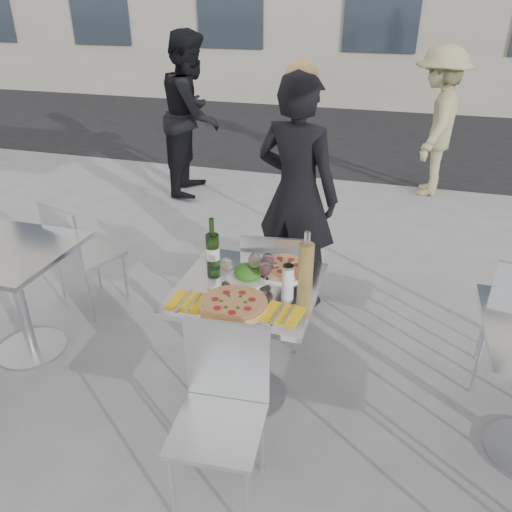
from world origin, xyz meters
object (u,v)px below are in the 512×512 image
(pizza_near, at_px, (233,304))
(pizza_far, at_px, (283,268))
(carafe, at_px, (306,262))
(sugar_shaker, at_px, (288,275))
(main_table, at_px, (248,320))
(chair_far, at_px, (274,280))
(salad_plate, at_px, (248,274))
(wineglass_red_b, at_px, (268,262))
(pedestrian_a, at_px, (192,115))
(wineglass_white_b, at_px, (255,261))
(napkin_left, at_px, (188,301))
(side_chair_lfar, at_px, (77,250))
(wine_bottle, at_px, (213,249))
(wineglass_red_a, at_px, (265,270))
(chair_near, at_px, (222,401))
(napkin_right, at_px, (282,314))
(side_table_left, at_px, (14,280))
(woman_diner, at_px, (297,195))
(pedestrian_b, at_px, (436,123))
(wineglass_white_a, at_px, (227,266))

(pizza_near, distance_m, pizza_far, 0.44)
(carafe, relative_size, sugar_shaker, 2.71)
(main_table, bearing_deg, chair_far, 89.32)
(carafe, bearing_deg, salad_plate, -168.18)
(salad_plate, relative_size, wineglass_red_b, 1.40)
(pedestrian_a, bearing_deg, salad_plate, -160.46)
(wineglass_white_b, distance_m, napkin_left, 0.41)
(side_chair_lfar, relative_size, wine_bottle, 2.85)
(wineglass_red_a, bearing_deg, wineglass_red_b, 97.40)
(main_table, height_order, pizza_near, pizza_near)
(chair_near, distance_m, wineglass_white_b, 0.74)
(wineglass_white_b, height_order, napkin_left, wineglass_white_b)
(wineglass_red_a, height_order, napkin_left, wineglass_red_a)
(wine_bottle, bearing_deg, napkin_right, -35.07)
(wineglass_white_b, bearing_deg, side_table_left, -177.15)
(woman_diner, distance_m, carafe, 1.03)
(wineglass_red_a, bearing_deg, salad_plate, 151.72)
(pedestrian_b, height_order, carafe, pedestrian_b)
(carafe, relative_size, wineglass_red_a, 1.84)
(wineglass_white_b, bearing_deg, chair_near, -86.11)
(chair_far, xyz_separation_m, salad_plate, (-0.03, -0.46, 0.29))
(chair_near, xyz_separation_m, wineglass_red_b, (0.02, 0.66, 0.36))
(sugar_shaker, bearing_deg, salad_plate, -175.34)
(main_table, distance_m, salad_plate, 0.26)
(chair_near, distance_m, pedestrian_a, 4.11)
(wineglass_white_b, bearing_deg, pedestrian_a, 118.21)
(side_table_left, relative_size, chair_near, 0.88)
(napkin_left, xyz_separation_m, napkin_right, (0.47, 0.03, 0.00))
(pedestrian_a, xyz_separation_m, carafe, (1.91, -3.02, -0.02))
(pedestrian_b, distance_m, pizza_far, 3.74)
(pizza_near, bearing_deg, carafe, 48.09)
(side_table_left, relative_size, napkin_left, 3.75)
(wineglass_white_b, bearing_deg, sugar_shaker, 2.02)
(carafe, bearing_deg, sugar_shaker, -151.92)
(pedestrian_a, bearing_deg, pizza_near, -162.22)
(woman_diner, bearing_deg, napkin_left, 95.55)
(wineglass_white_a, distance_m, wineglass_red_a, 0.20)
(pizza_near, xyz_separation_m, wineglass_white_b, (0.03, 0.27, 0.10))
(side_table_left, distance_m, wineglass_white_a, 1.43)
(wineglass_white_b, height_order, napkin_right, wineglass_white_b)
(woman_diner, bearing_deg, main_table, 105.51)
(wine_bottle, relative_size, wineglass_red_b, 1.87)
(main_table, bearing_deg, salad_plate, 106.55)
(wine_bottle, relative_size, napkin_right, 1.47)
(woman_diner, distance_m, wineglass_white_a, 1.14)
(side_chair_lfar, height_order, pedestrian_a, pedestrian_a)
(wine_bottle, distance_m, wineglass_red_a, 0.36)
(side_chair_lfar, height_order, wineglass_white_b, wineglass_white_b)
(chair_far, bearing_deg, side_table_left, 10.95)
(chair_far, relative_size, wine_bottle, 2.83)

